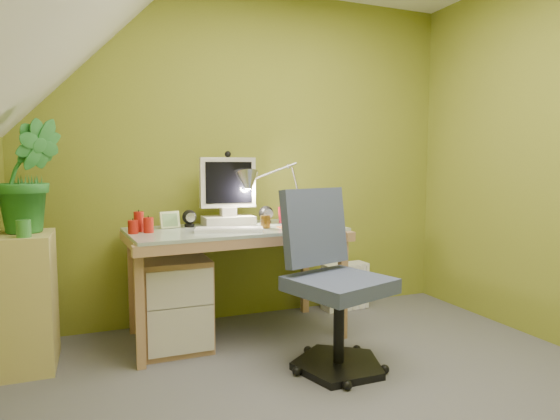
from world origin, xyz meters
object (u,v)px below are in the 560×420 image
object	(u,v)px
desk_lamp	(289,180)
task_chair	(339,281)
monitor	(228,184)
side_ledge	(27,301)
radiator	(345,286)
desk	(236,282)
potted_plant	(29,176)

from	to	relation	value
desk_lamp	task_chair	distance (m)	1.03
monitor	side_ledge	xyz separation A→B (m)	(-1.22, -0.22, -0.63)
desk_lamp	radiator	xyz separation A→B (m)	(0.52, 0.08, -0.85)
side_ledge	radiator	world-z (taller)	side_ledge
desk	side_ledge	xyz separation A→B (m)	(-1.22, -0.04, 0.02)
monitor	radiator	distance (m)	1.27
monitor	potted_plant	bearing A→B (deg)	-170.94
potted_plant	radiator	bearing A→B (deg)	6.58
side_ledge	potted_plant	distance (m)	0.70
desk_lamp	task_chair	world-z (taller)	desk_lamp
desk	monitor	xyz separation A→B (m)	(0.00, 0.18, 0.64)
desk	desk_lamp	size ratio (longest dim) A/B	2.22
monitor	desk_lamp	world-z (taller)	desk_lamp
desk	side_ledge	distance (m)	1.22
desk	potted_plant	bearing A→B (deg)	174.54
desk_lamp	potted_plant	bearing A→B (deg)	-167.37
radiator	potted_plant	bearing A→B (deg)	-176.79
monitor	side_ledge	world-z (taller)	monitor
side_ledge	desk	bearing A→B (deg)	1.79
desk_lamp	potted_plant	distance (m)	1.64
side_ledge	potted_plant	size ratio (longest dim) A/B	1.20
monitor	desk_lamp	xyz separation A→B (m)	(0.45, 0.00, 0.02)
monitor	side_ledge	distance (m)	1.39
side_ledge	task_chair	distance (m)	1.74
desk_lamp	potted_plant	world-z (taller)	potted_plant
side_ledge	desk_lamp	bearing A→B (deg)	7.46
desk	task_chair	xyz separation A→B (m)	(0.39, -0.70, 0.13)
desk	radiator	xyz separation A→B (m)	(0.97, 0.26, -0.18)
desk	radiator	distance (m)	1.02
desk	task_chair	bearing A→B (deg)	-65.86
desk_lamp	desk	bearing A→B (deg)	-151.44
task_chair	radiator	bearing A→B (deg)	41.41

